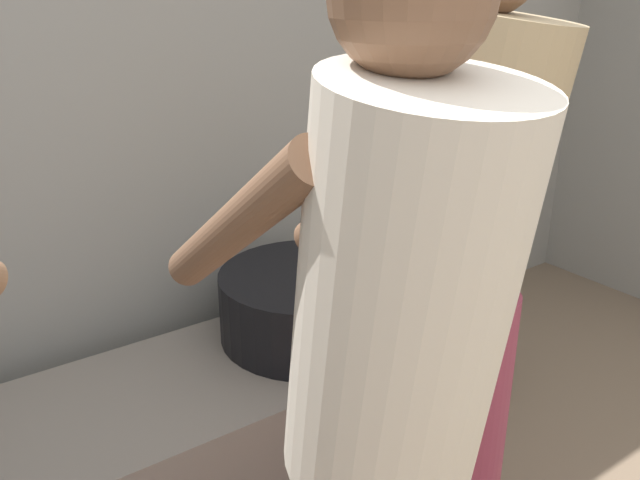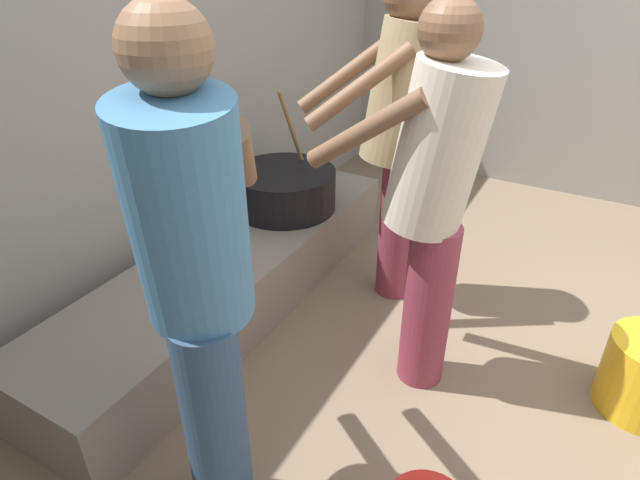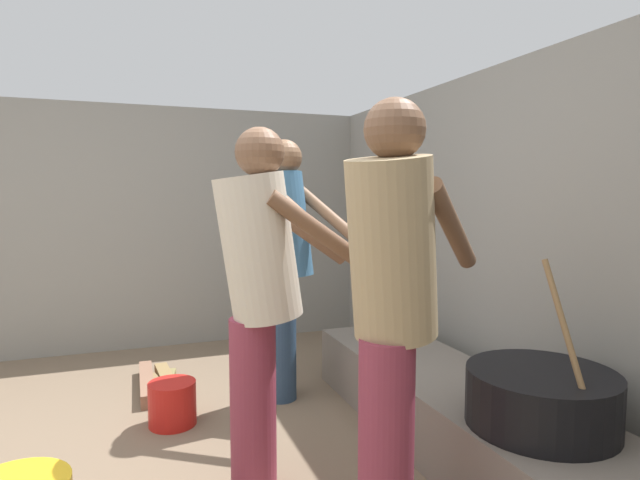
# 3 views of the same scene
# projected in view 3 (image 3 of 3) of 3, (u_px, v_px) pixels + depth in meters

# --- Properties ---
(block_enclosure_left) EXTENTS (0.20, 4.68, 2.00)m
(block_enclosure_left) POSITION_uv_depth(u_px,v_px,m) (105.00, 228.00, 4.24)
(block_enclosure_left) COLOR gray
(block_enclosure_left) RESTS_ON ground_plane
(block_enclosure_rear) EXTENTS (5.17, 0.20, 2.00)m
(block_enclosure_rear) POSITION_uv_depth(u_px,v_px,m) (550.00, 249.00, 2.68)
(block_enclosure_rear) COLOR gray
(block_enclosure_rear) RESTS_ON ground_plane
(hearth_ledge) EXTENTS (2.34, 0.60, 0.35)m
(hearth_ledge) POSITION_uv_depth(u_px,v_px,m) (459.00, 415.00, 2.60)
(hearth_ledge) COLOR slate
(hearth_ledge) RESTS_ON ground_plane
(cooking_pot_main) EXTENTS (0.59, 0.59, 0.68)m
(cooking_pot_main) POSITION_uv_depth(u_px,v_px,m) (541.00, 398.00, 2.09)
(cooking_pot_main) COLOR black
(cooking_pot_main) RESTS_ON hearth_ledge
(cook_in_tan_shirt) EXTENTS (0.66, 0.72, 1.61)m
(cook_in_tan_shirt) POSITION_uv_depth(u_px,v_px,m) (392.00, 296.00, 1.82)
(cook_in_tan_shirt) COLOR #8C3347
(cook_in_tan_shirt) RESTS_ON ground_plane
(cook_in_cream_shirt) EXTENTS (0.35, 0.66, 1.56)m
(cook_in_cream_shirt) POSITION_uv_depth(u_px,v_px,m) (260.00, 286.00, 2.21)
(cook_in_cream_shirt) COLOR #8C3347
(cook_in_cream_shirt) RESTS_ON ground_plane
(cook_in_blue_shirt) EXTENTS (0.73, 0.65, 1.61)m
(cook_in_blue_shirt) POSITION_uv_depth(u_px,v_px,m) (284.00, 253.00, 3.16)
(cook_in_blue_shirt) COLOR navy
(cook_in_blue_shirt) RESTS_ON ground_plane
(bucket_red_plastic) EXTENTS (0.26, 0.26, 0.24)m
(bucket_red_plastic) POSITION_uv_depth(u_px,v_px,m) (172.00, 403.00, 2.88)
(bucket_red_plastic) COLOR red
(bucket_red_plastic) RESTS_ON ground_plane
(firewood_pile) EXTENTS (0.85, 0.30, 0.08)m
(firewood_pile) POSITION_uv_depth(u_px,v_px,m) (160.00, 386.00, 3.36)
(firewood_pile) COLOR #89614B
(firewood_pile) RESTS_ON ground_plane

